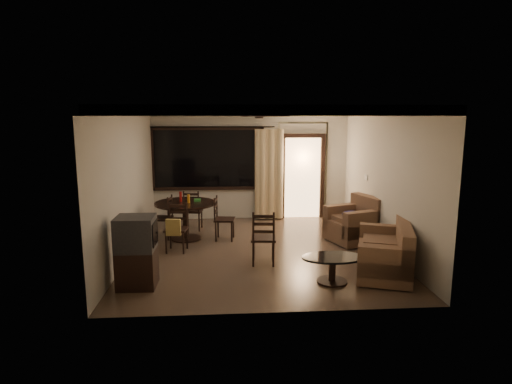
{
  "coord_description": "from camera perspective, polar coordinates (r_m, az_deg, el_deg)",
  "views": [
    {
      "loc": [
        -0.63,
        -8.2,
        2.67
      ],
      "look_at": [
        -0.04,
        0.2,
        1.15
      ],
      "focal_mm": 30.0,
      "sensor_mm": 36.0,
      "label": 1
    }
  ],
  "objects": [
    {
      "name": "ground",
      "position": [
        8.65,
        0.38,
        -7.76
      ],
      "size": [
        5.5,
        5.5,
        0.0
      ],
      "primitive_type": "plane",
      "color": "#7F6651",
      "rests_on": "ground"
    },
    {
      "name": "tv_cabinet",
      "position": [
        6.99,
        -15.64,
        -7.68
      ],
      "size": [
        0.61,
        0.54,
        1.13
      ],
      "rotation": [
        0.0,
        0.0,
        -0.01
      ],
      "color": "black",
      "rests_on": "ground"
    },
    {
      "name": "room_shell",
      "position": [
        10.08,
        2.99,
        5.44
      ],
      "size": [
        5.5,
        6.7,
        5.5
      ],
      "color": "beige",
      "rests_on": "ground"
    },
    {
      "name": "armchair",
      "position": [
        9.38,
        13.13,
        -4.11
      ],
      "size": [
        1.2,
        1.2,
        0.95
      ],
      "rotation": [
        0.0,
        0.0,
        0.34
      ],
      "color": "#4B2D23",
      "rests_on": "ground"
    },
    {
      "name": "sofa",
      "position": [
        7.7,
        17.11,
        -7.87
      ],
      "size": [
        1.31,
        1.78,
        0.85
      ],
      "rotation": [
        0.0,
        0.0,
        -0.33
      ],
      "color": "#4B2D23",
      "rests_on": "ground"
    },
    {
      "name": "coffee_table",
      "position": [
        7.08,
        10.15,
        -9.58
      ],
      "size": [
        1.0,
        0.6,
        0.44
      ],
      "rotation": [
        0.0,
        0.0,
        -0.4
      ],
      "color": "black",
      "rests_on": "ground"
    },
    {
      "name": "dining_chair_south",
      "position": [
        8.63,
        -10.55,
        -5.85
      ],
      "size": [
        0.47,
        0.52,
        0.95
      ],
      "rotation": [
        0.0,
        0.0,
        -0.13
      ],
      "color": "black",
      "rests_on": "ground"
    },
    {
      "name": "dining_table",
      "position": [
        9.36,
        -9.38,
        -2.41
      ],
      "size": [
        1.31,
        1.31,
        1.04
      ],
      "rotation": [
        0.0,
        0.0,
        -0.13
      ],
      "color": "black",
      "rests_on": "ground"
    },
    {
      "name": "dining_chair_north",
      "position": [
        10.19,
        -8.38,
        -3.43
      ],
      "size": [
        0.47,
        0.47,
        0.95
      ],
      "rotation": [
        0.0,
        0.0,
        3.02
      ],
      "color": "black",
      "rests_on": "ground"
    },
    {
      "name": "dining_chair_west",
      "position": [
        9.61,
        -12.33,
        -4.4
      ],
      "size": [
        0.47,
        0.47,
        0.95
      ],
      "rotation": [
        0.0,
        0.0,
        -1.7
      ],
      "color": "black",
      "rests_on": "ground"
    },
    {
      "name": "dining_chair_east",
      "position": [
        9.3,
        -4.27,
        -4.68
      ],
      "size": [
        0.47,
        0.47,
        0.95
      ],
      "rotation": [
        0.0,
        0.0,
        1.45
      ],
      "color": "black",
      "rests_on": "ground"
    },
    {
      "name": "side_chair",
      "position": [
        7.81,
        0.98,
        -7.46
      ],
      "size": [
        0.48,
        0.48,
        1.0
      ],
      "rotation": [
        0.0,
        0.0,
        3.06
      ],
      "color": "black",
      "rests_on": "ground"
    }
  ]
}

